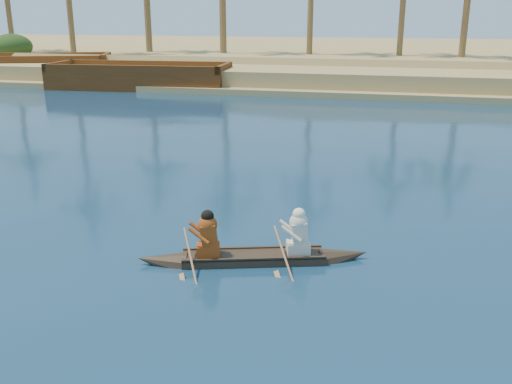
# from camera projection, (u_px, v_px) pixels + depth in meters

# --- Properties ---
(ground) EXTENTS (160.00, 160.00, 0.00)m
(ground) POSITION_uv_depth(u_px,v_px,m) (185.00, 242.00, 12.34)
(ground) COLOR #0B2348
(ground) RESTS_ON ground
(sandy_embankment) EXTENTS (150.00, 51.00, 1.50)m
(sandy_embankment) POSITION_uv_depth(u_px,v_px,m) (354.00, 57.00, 55.60)
(sandy_embankment) COLOR tan
(sandy_embankment) RESTS_ON ground
(shrub_cluster) EXTENTS (100.00, 6.00, 2.40)m
(shrub_cluster) POSITION_uv_depth(u_px,v_px,m) (338.00, 64.00, 41.15)
(shrub_cluster) COLOR #1D3412
(shrub_cluster) RESTS_ON ground
(canoe) EXTENTS (4.59, 1.96, 1.27)m
(canoe) POSITION_uv_depth(u_px,v_px,m) (253.00, 250.00, 11.33)
(canoe) COLOR #31271B
(canoe) RESTS_ON ground
(barge_left) EXTENTS (13.23, 8.23, 2.09)m
(barge_left) POSITION_uv_depth(u_px,v_px,m) (22.00, 69.00, 42.29)
(barge_left) COLOR #5F3114
(barge_left) RESTS_ON ground
(barge_mid) EXTENTS (11.73, 4.62, 1.91)m
(barge_mid) POSITION_uv_depth(u_px,v_px,m) (140.00, 78.00, 36.96)
(barge_mid) COLOR #5F3114
(barge_mid) RESTS_ON ground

